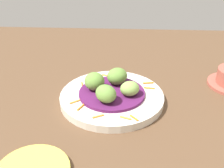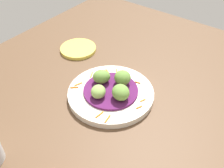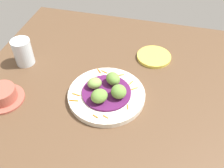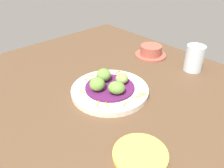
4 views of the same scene
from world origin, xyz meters
The scene contains 9 objects.
table_surface centered at (0.00, 0.00, 1.00)cm, with size 110.00×110.00×2.00cm, color brown.
main_plate centered at (-2.42, -5.77, 2.96)cm, with size 26.03×26.03×1.92cm, color silver.
cabbage_bed centered at (-2.42, -5.77, 4.30)cm, with size 16.49×16.49×0.75cm, color #51194C.
carrot_garnish centered at (-3.71, -6.08, 4.12)cm, with size 21.98×20.84×0.40cm.
guac_scoop_left centered at (-3.57, -10.18, 6.42)cm, with size 4.80×4.23×3.49cm, color #84A851.
guac_scoop_center centered at (1.99, -6.91, 6.78)cm, with size 4.97×5.57×4.22cm, color olive.
guac_scoop_right centered at (-1.28, -1.36, 6.92)cm, with size 5.00×5.04×4.48cm, color olive.
guac_scoop_back centered at (-6.83, -4.62, 6.75)cm, with size 5.40×4.49×4.15cm, color olive.
side_plate_small centered at (-27.48, 6.97, 2.61)cm, with size 13.42×13.42×1.21cm, color #E0CC4C.
Camera 2 is at (33.06, -52.46, 57.51)cm, focal length 42.27 mm.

